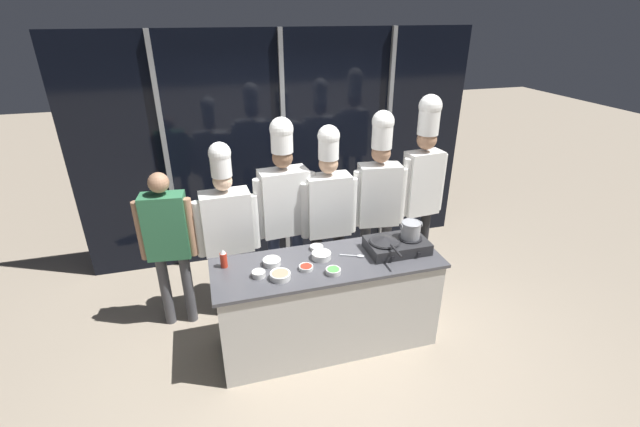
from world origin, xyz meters
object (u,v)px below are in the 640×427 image
object	(u,v)px
prep_bowl_shrimp	(272,261)
chef_head	(227,224)
portable_stove	(397,245)
frying_pan	(385,239)
prep_bowl_noodles	(259,274)
prep_bowl_chicken	(317,247)
prep_bowl_scallions	(333,271)
serving_spoon_slotted	(357,256)
prep_bowl_mushrooms	(280,275)
chef_apprentice	(423,176)
chef_sous	(284,203)
squeeze_bottle_chili	(224,259)
prep_bowl_bean_sprouts	(321,255)
person_guest	(168,237)
chef_line	(328,205)
chef_pastry	(379,192)
prep_bowl_chili_flakes	(306,267)
stock_pot	(411,230)

from	to	relation	value
prep_bowl_shrimp	chef_head	world-z (taller)	chef_head
portable_stove	frying_pan	world-z (taller)	frying_pan
prep_bowl_noodles	prep_bowl_chicken	bearing A→B (deg)	26.98
frying_pan	prep_bowl_scallions	bearing A→B (deg)	-160.05
prep_bowl_shrimp	serving_spoon_slotted	bearing A→B (deg)	-6.04
prep_bowl_mushrooms	serving_spoon_slotted	distance (m)	0.73
chef_apprentice	chef_sous	bearing A→B (deg)	-6.14
prep_bowl_scallions	squeeze_bottle_chili	bearing A→B (deg)	157.68
prep_bowl_chicken	serving_spoon_slotted	bearing A→B (deg)	-35.44
prep_bowl_scallions	prep_bowl_bean_sprouts	size ratio (longest dim) A/B	0.74
frying_pan	prep_bowl_mushrooms	size ratio (longest dim) A/B	2.81
frying_pan	person_guest	size ratio (longest dim) A/B	0.30
chef_line	chef_apprentice	distance (m)	1.08
serving_spoon_slotted	chef_pastry	world-z (taller)	chef_pastry
prep_bowl_bean_sprouts	chef_pastry	distance (m)	1.06
prep_bowl_bean_sprouts	chef_pastry	size ratio (longest dim) A/B	0.09
prep_bowl_chili_flakes	chef_sous	bearing A→B (deg)	90.45
prep_bowl_chili_flakes	chef_sous	distance (m)	0.86
frying_pan	serving_spoon_slotted	world-z (taller)	frying_pan
portable_stove	prep_bowl_chili_flakes	bearing A→B (deg)	-174.89
chef_head	chef_line	bearing A→B (deg)	177.21
person_guest	portable_stove	bearing A→B (deg)	167.99
prep_bowl_mushrooms	chef_sous	distance (m)	0.96
prep_bowl_chicken	chef_line	distance (m)	0.56
chef_line	chef_apprentice	xyz separation A→B (m)	(1.06, 0.05, 0.18)
prep_bowl_mushrooms	chef_pastry	distance (m)	1.50
person_guest	squeeze_bottle_chili	bearing A→B (deg)	138.30
stock_pot	prep_bowl_shrimp	size ratio (longest dim) A/B	1.30
squeeze_bottle_chili	portable_stove	bearing A→B (deg)	-5.68
frying_pan	prep_bowl_noodles	xyz separation A→B (m)	(-1.14, -0.07, -0.11)
squeeze_bottle_chili	prep_bowl_mushrooms	xyz separation A→B (m)	(0.42, -0.30, -0.05)
prep_bowl_bean_sprouts	prep_bowl_chili_flakes	xyz separation A→B (m)	(-0.17, -0.13, -0.01)
chef_pastry	stock_pot	bearing A→B (deg)	98.95
prep_bowl_chicken	prep_bowl_bean_sprouts	size ratio (longest dim) A/B	0.71
prep_bowl_scallions	serving_spoon_slotted	distance (m)	0.35
squeeze_bottle_chili	chef_pastry	distance (m)	1.74
prep_bowl_chicken	prep_bowl_chili_flakes	size ratio (longest dim) A/B	0.99
stock_pot	chef_line	distance (m)	0.89
person_guest	chef_head	bearing A→B (deg)	-172.42
serving_spoon_slotted	chef_pastry	bearing A→B (deg)	55.07
prep_bowl_scallions	prep_bowl_chicken	distance (m)	0.42
serving_spoon_slotted	person_guest	size ratio (longest dim) A/B	0.13
portable_stove	chef_head	xyz separation A→B (m)	(-1.45, 0.68, 0.09)
portable_stove	prep_bowl_noodles	distance (m)	1.27
portable_stove	prep_bowl_chili_flakes	world-z (taller)	portable_stove
frying_pan	prep_bowl_bean_sprouts	xyz separation A→B (m)	(-0.57, 0.06, -0.10)
prep_bowl_chicken	prep_bowl_bean_sprouts	world-z (taller)	prep_bowl_bean_sprouts
serving_spoon_slotted	chef_line	distance (m)	0.71
chef_sous	chef_pastry	distance (m)	0.98
squeeze_bottle_chili	prep_bowl_chicken	bearing A→B (deg)	4.51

